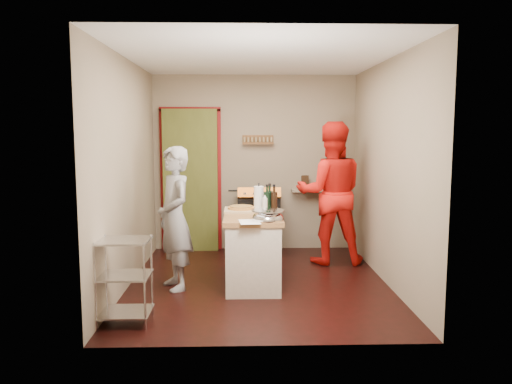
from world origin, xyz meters
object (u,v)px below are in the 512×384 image
island (253,247)px  person_red (330,193)px  stove (258,223)px  person_stripe (174,218)px  wire_shelving (124,277)px

island → person_red: size_ratio=0.63×
person_red → stove: bearing=-26.1°
person_stripe → island: bearing=70.5°
stove → person_red: size_ratio=0.53×
person_stripe → person_red: bearing=92.3°
stove → person_stripe: size_ratio=0.62×
wire_shelving → person_stripe: (0.33, 1.02, 0.37)m
person_stripe → person_red: person_red is taller
wire_shelving → person_red: (2.28, 2.10, 0.51)m
island → person_red: person_red is taller
stove → island: (-0.11, -1.49, -0.00)m
stove → wire_shelving: stove is taller
island → stove: bearing=85.7°
person_red → person_stripe: bearing=31.6°
person_red → island: bearing=44.9°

